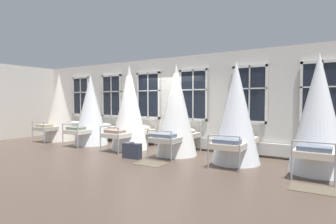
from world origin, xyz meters
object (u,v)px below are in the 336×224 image
at_px(cot_first, 60,108).
at_px(cot_fourth, 176,111).
at_px(cot_second, 91,111).
at_px(cot_sixth, 318,115).
at_px(suitcase_dark, 132,151).
at_px(cot_fifth, 236,114).
at_px(cot_third, 129,108).

distance_m(cot_first, cot_fourth, 5.68).
xyz_separation_m(cot_second, cot_fourth, (3.74, 0.05, 0.07)).
xyz_separation_m(cot_second, cot_sixth, (7.57, 0.02, 0.06)).
relative_size(cot_second, suitcase_dark, 4.59).
relative_size(cot_fourth, suitcase_dark, 4.84).
bearing_deg(cot_fifth, cot_second, 88.31).
height_order(cot_second, cot_sixth, cot_sixth).
bearing_deg(cot_fifth, cot_fourth, 86.63).
height_order(cot_third, cot_fourth, cot_third).
relative_size(cot_third, cot_fourth, 1.03).
bearing_deg(cot_sixth, cot_second, 91.35).
distance_m(cot_first, cot_third, 3.82).
bearing_deg(suitcase_dark, cot_sixth, 7.56).
bearing_deg(cot_second, cot_fifth, -91.37).
height_order(cot_sixth, suitcase_dark, cot_sixth).
distance_m(cot_first, cot_second, 1.94).
xyz_separation_m(cot_first, cot_fourth, (5.68, 0.02, 0.00)).
height_order(cot_fourth, cot_fifth, cot_fourth).
relative_size(cot_second, cot_fourth, 0.95).
bearing_deg(cot_fifth, cot_sixth, -91.06).
xyz_separation_m(cot_first, cot_third, (3.82, 0.01, 0.05)).
bearing_deg(suitcase_dark, cot_second, 153.33).
height_order(cot_third, cot_fifth, cot_third).
bearing_deg(cot_third, cot_sixth, -89.65).
xyz_separation_m(cot_third, cot_fifth, (3.76, -0.05, -0.08)).
height_order(cot_first, suitcase_dark, cot_first).
distance_m(cot_fourth, cot_sixth, 3.82).
bearing_deg(cot_fourth, cot_first, 88.54).
xyz_separation_m(cot_fifth, cot_sixth, (1.93, 0.02, 0.03)).
bearing_deg(cot_second, suitcase_dark, -111.89).
bearing_deg(cot_sixth, cot_fourth, 90.67).
relative_size(cot_fifth, suitcase_dark, 4.70).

